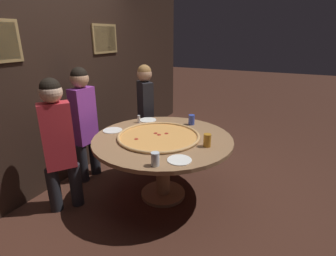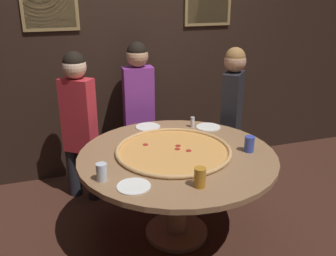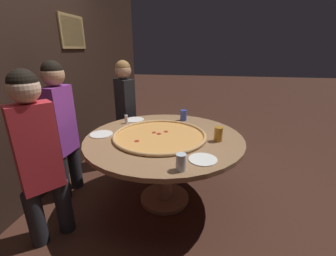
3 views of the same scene
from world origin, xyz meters
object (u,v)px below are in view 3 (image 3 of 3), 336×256
(giant_pizza, at_px, (160,135))
(white_plate_near_front, at_px, (101,134))
(diner_far_left, at_px, (61,123))
(white_plate_far_back, at_px, (203,159))
(diner_side_left, at_px, (37,152))
(drink_cup_beside_pizza, at_px, (218,134))
(drink_cup_near_right, at_px, (181,162))
(dining_table, at_px, (164,149))
(white_plate_left_side, at_px, (135,120))
(condiment_shaker, at_px, (126,119))
(diner_centre_back, at_px, (125,107))
(drink_cup_far_left, at_px, (183,115))

(giant_pizza, height_order, white_plate_near_front, giant_pizza)
(white_plate_near_front, xyz_separation_m, diner_far_left, (0.03, 0.45, 0.08))
(white_plate_far_back, height_order, diner_side_left, diner_side_left)
(diner_far_left, bearing_deg, drink_cup_beside_pizza, 92.50)
(drink_cup_near_right, xyz_separation_m, diner_side_left, (-0.04, 1.10, 0.01))
(giant_pizza, bearing_deg, dining_table, -66.90)
(dining_table, xyz_separation_m, white_plate_far_back, (-0.44, -0.39, 0.14))
(drink_cup_beside_pizza, height_order, drink_cup_near_right, drink_cup_beside_pizza)
(white_plate_left_side, bearing_deg, white_plate_far_back, -136.83)
(dining_table, relative_size, diner_side_left, 1.07)
(white_plate_near_front, bearing_deg, dining_table, -83.99)
(giant_pizza, bearing_deg, white_plate_far_back, -134.23)
(drink_cup_beside_pizza, relative_size, diner_far_left, 0.09)
(white_plate_far_back, distance_m, condiment_shaker, 1.17)
(condiment_shaker, height_order, diner_centre_back, diner_centre_back)
(drink_cup_far_left, bearing_deg, white_plate_near_front, 129.12)
(drink_cup_beside_pizza, bearing_deg, condiment_shaker, 70.98)
(giant_pizza, distance_m, diner_far_left, 1.04)
(white_plate_left_side, distance_m, diner_far_left, 0.81)
(white_plate_near_front, height_order, diner_far_left, diner_far_left)
(dining_table, height_order, giant_pizza, giant_pizza)
(giant_pizza, bearing_deg, diner_far_left, 91.19)
(giant_pizza, bearing_deg, drink_cup_near_right, -154.91)
(diner_far_left, bearing_deg, white_plate_far_back, 76.98)
(dining_table, relative_size, white_plate_left_side, 6.93)
(condiment_shaker, relative_size, diner_centre_back, 0.07)
(drink_cup_far_left, distance_m, drink_cup_near_right, 1.17)
(giant_pizza, height_order, diner_side_left, diner_side_left)
(white_plate_near_front, bearing_deg, drink_cup_beside_pizza, -88.07)
(white_plate_left_side, distance_m, condiment_shaker, 0.15)
(drink_cup_far_left, bearing_deg, white_plate_left_side, 98.87)
(white_plate_left_side, xyz_separation_m, diner_side_left, (-1.12, 0.41, 0.07))
(drink_cup_near_right, xyz_separation_m, white_plate_near_front, (0.55, 0.87, -0.06))
(white_plate_near_front, relative_size, diner_side_left, 0.16)
(giant_pizza, relative_size, white_plate_left_side, 4.12)
(drink_cup_beside_pizza, relative_size, white_plate_left_side, 0.60)
(white_plate_near_front, bearing_deg, diner_side_left, 158.91)
(diner_centre_back, bearing_deg, diner_side_left, -55.67)
(white_plate_left_side, bearing_deg, dining_table, -135.48)
(diner_centre_back, bearing_deg, drink_cup_near_right, -16.53)
(giant_pizza, distance_m, condiment_shaker, 0.58)
(dining_table, xyz_separation_m, giant_pizza, (-0.02, 0.04, 0.15))
(drink_cup_near_right, relative_size, diner_far_left, 0.08)
(drink_cup_near_right, relative_size, diner_centre_back, 0.09)
(white_plate_left_side, relative_size, diner_centre_back, 0.16)
(giant_pizza, xyz_separation_m, white_plate_near_front, (-0.05, 0.59, -0.01))
(giant_pizza, relative_size, condiment_shaker, 9.40)
(white_plate_near_front, xyz_separation_m, white_plate_far_back, (-0.37, -1.02, 0.00))
(drink_cup_far_left, height_order, condiment_shaker, drink_cup_far_left)
(drink_cup_far_left, height_order, diner_centre_back, diner_centre_back)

